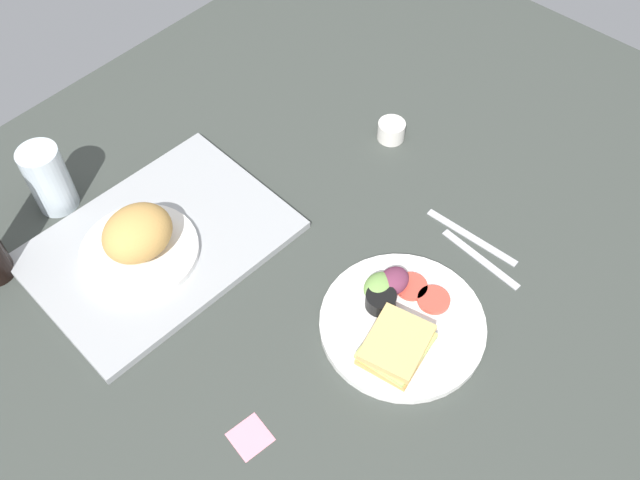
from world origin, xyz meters
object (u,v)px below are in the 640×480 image
bread_plate_near (138,240)px  sticky_note (250,437)px  plate_with_salad (400,321)px  espresso_cup (391,131)px  knife (472,237)px  fork (480,259)px  serving_tray (159,243)px  drinking_glass (48,179)px

bread_plate_near → sticky_note: bread_plate_near is taller
bread_plate_near → plate_with_salad: bearing=-65.2°
bread_plate_near → plate_with_salad: size_ratio=0.76×
espresso_cup → knife: (-10.34, -27.33, -1.75)cm
knife → bread_plate_near: bearing=44.6°
espresso_cup → fork: size_ratio=0.33×
serving_tray → bread_plate_near: size_ratio=2.13×
bread_plate_near → drinking_glass: 22.44cm
drinking_glass → bread_plate_near: bearing=-83.2°
espresso_cup → knife: bearing=-110.7°
fork → serving_tray: bearing=44.3°
serving_tray → knife: (39.79, -41.38, -0.55)cm
plate_with_salad → serving_tray: bearing=110.6°
serving_tray → espresso_cup: espresso_cup is taller
plate_with_salad → knife: 23.76cm
plate_with_salad → fork: (20.66, -2.42, -1.48)cm
serving_tray → sticky_note: size_ratio=8.04×
plate_with_salad → espresso_cup: bearing=40.4°
bread_plate_near → knife: (43.44, -41.21, -5.35)cm
espresso_cup → knife: size_ratio=0.29×
serving_tray → sticky_note: 40.67cm
espresso_cup → sticky_note: size_ratio=1.00×
fork → sticky_note: (-50.96, 7.26, -0.19)cm
knife → espresso_cup: bearing=-22.6°
bread_plate_near → knife: 60.12cm
plate_with_salad → fork: plate_with_salad is taller
bread_plate_near → espresso_cup: (53.78, -13.89, -3.60)cm
serving_tray → drinking_glass: (-6.32, 22.07, 6.17)cm
drinking_glass → serving_tray: bearing=-74.0°
bread_plate_near → espresso_cup: bearing=-14.5°
knife → sticky_note: size_ratio=3.39×
serving_tray → knife: 57.41cm
fork → sticky_note: fork is taller
bread_plate_near → plate_with_salad: (19.78, -42.80, -3.87)cm
espresso_cup → bread_plate_near: bearing=165.5°
serving_tray → bread_plate_near: bearing=-177.4°
serving_tray → drinking_glass: size_ratio=3.23×
fork → knife: size_ratio=0.89×
serving_tray → plate_with_salad: (16.13, -42.97, 0.93)cm
serving_tray → drinking_glass: 23.77cm
sticky_note → serving_tray: bearing=69.6°
drinking_glass → knife: drinking_glass is taller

